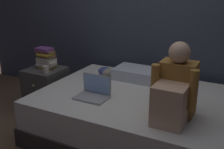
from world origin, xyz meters
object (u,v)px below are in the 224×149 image
at_px(bed, 135,116).
at_px(mug, 46,69).
at_px(person_sitting, 175,91).
at_px(laptop, 94,92).
at_px(book_stack, 46,58).
at_px(pillow, 138,74).
at_px(clothes_pile, 106,71).
at_px(nightstand, 46,89).

distance_m(bed, mug, 1.22).
xyz_separation_m(bed, person_sitting, (0.49, -0.33, 0.50)).
bearing_deg(laptop, bed, 37.22).
height_order(bed, book_stack, book_stack).
height_order(laptop, book_stack, book_stack).
bearing_deg(bed, mug, -179.16).
distance_m(laptop, pillow, 0.74).
relative_size(book_stack, clothes_pile, 1.26).
xyz_separation_m(nightstand, laptop, (0.95, -0.37, 0.27)).
bearing_deg(clothes_pile, book_stack, -161.52).
bearing_deg(mug, clothes_pile, 34.37).
bearing_deg(mug, nightstand, 137.31).
relative_size(bed, pillow, 3.57).
height_order(pillow, clothes_pile, pillow).
distance_m(bed, nightstand, 1.30).
bearing_deg(nightstand, bed, -4.52).
xyz_separation_m(nightstand, book_stack, (-0.00, 0.05, 0.40)).
height_order(person_sitting, pillow, person_sitting).
bearing_deg(nightstand, person_sitting, -13.66).
height_order(bed, nightstand, nightstand).
relative_size(nightstand, book_stack, 2.10).
xyz_separation_m(bed, nightstand, (-1.30, 0.10, 0.03)).
relative_size(laptop, mug, 3.56).
distance_m(bed, clothes_pile, 0.75).
xyz_separation_m(nightstand, mug, (0.13, -0.12, 0.32)).
relative_size(bed, laptop, 6.25).
bearing_deg(mug, laptop, -16.77).
xyz_separation_m(nightstand, pillow, (1.14, 0.35, 0.28)).
bearing_deg(laptop, nightstand, 158.89).
xyz_separation_m(pillow, clothes_pile, (-0.41, -0.06, -0.01)).
distance_m(pillow, book_stack, 1.19).
relative_size(nightstand, person_sitting, 0.84).
distance_m(bed, person_sitting, 0.77).
relative_size(person_sitting, clothes_pile, 3.16).
relative_size(bed, nightstand, 3.63).
bearing_deg(laptop, person_sitting, -4.58).
xyz_separation_m(person_sitting, book_stack, (-1.79, 0.48, -0.07)).
bearing_deg(book_stack, mug, -51.16).
xyz_separation_m(person_sitting, mug, (-1.66, 0.31, -0.15)).
distance_m(laptop, clothes_pile, 0.69).
bearing_deg(clothes_pile, bed, -34.67).
distance_m(book_stack, clothes_pile, 0.79).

